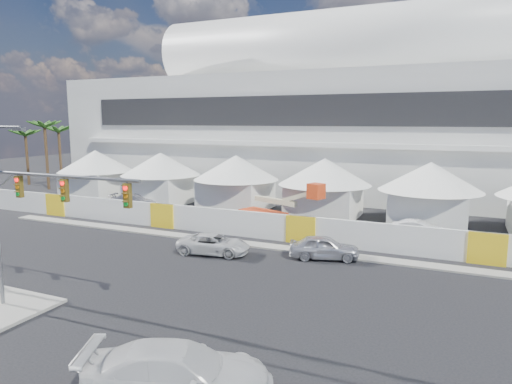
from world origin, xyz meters
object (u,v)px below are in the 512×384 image
at_px(sedan_silver, 324,247).
at_px(boom_lift, 272,214).
at_px(pickup_curb, 214,244).
at_px(lot_car_a, 418,229).
at_px(pickup_near, 178,373).
at_px(lot_car_c, 135,201).
at_px(traffic_mast, 15,217).

xyz_separation_m(sedan_silver, boom_lift, (-6.45, 6.92, 0.35)).
distance_m(pickup_curb, boom_lift, 8.87).
distance_m(sedan_silver, pickup_curb, 7.26).
relative_size(sedan_silver, lot_car_a, 1.13).
height_order(pickup_near, boom_lift, boom_lift).
relative_size(lot_car_c, boom_lift, 0.58).
distance_m(sedan_silver, pickup_near, 16.39).
distance_m(sedan_silver, boom_lift, 9.47).
bearing_deg(pickup_near, traffic_mast, 48.78).
xyz_separation_m(pickup_curb, lot_car_c, (-15.33, 10.92, 0.04)).
bearing_deg(sedan_silver, traffic_mast, 119.31).
bearing_deg(pickup_near, lot_car_c, 17.92).
relative_size(lot_car_a, boom_lift, 0.47).
bearing_deg(traffic_mast, lot_car_a, 50.21).
bearing_deg(pickup_curb, traffic_mast, 144.91).
relative_size(traffic_mast, boom_lift, 1.22).
xyz_separation_m(pickup_curb, boom_lift, (0.55, 8.84, 0.44)).
height_order(sedan_silver, pickup_near, pickup_near).
bearing_deg(pickup_near, boom_lift, -8.09).
xyz_separation_m(pickup_curb, traffic_mast, (-5.12, -10.58, 3.45)).
relative_size(pickup_curb, traffic_mast, 0.47).
xyz_separation_m(sedan_silver, lot_car_a, (5.03, 8.08, -0.11)).
bearing_deg(lot_car_c, traffic_mast, -170.58).
relative_size(pickup_curb, boom_lift, 0.57).
height_order(sedan_silver, lot_car_a, sedan_silver).
xyz_separation_m(lot_car_c, boom_lift, (15.87, -2.07, 0.40)).
height_order(lot_car_a, lot_car_c, lot_car_c).
relative_size(sedan_silver, traffic_mast, 0.43).
bearing_deg(boom_lift, pickup_near, -54.23).
bearing_deg(lot_car_a, traffic_mast, 141.88).
height_order(lot_car_c, traffic_mast, traffic_mast).
bearing_deg(lot_car_c, sedan_silver, -127.92).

